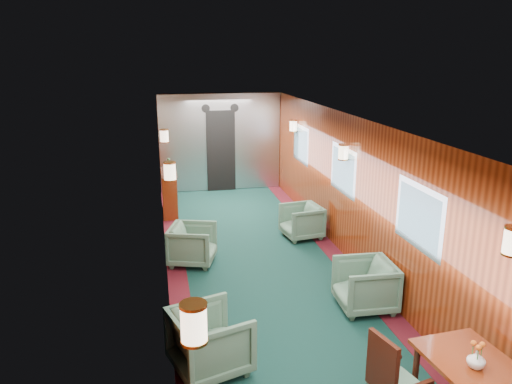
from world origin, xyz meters
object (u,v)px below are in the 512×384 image
Objects in this scene: armchair_left_near at (210,341)px; armchair_right_near at (365,285)px; side_chair at (391,379)px; credenza at (169,193)px; armchair_left_far at (193,244)px; dining_table at (473,375)px; armchair_right_far at (302,221)px.

armchair_right_near is at bearing -84.40° from armchair_left_near.
side_chair is 7.07m from credenza.
side_chair is at bearing -15.20° from armchair_right_near.
side_chair is at bearing -143.19° from armchair_left_far.
armchair_right_near is at bearing 58.22° from side_chair.
side_chair is 2.28m from armchair_right_near.
armchair_right_near reaches higher than armchair_left_far.
dining_table reaches higher than armchair_left_near.
armchair_right_far is (0.62, 4.91, -0.22)m from side_chair.
side_chair is 1.42× the size of armchair_right_far.
credenza is 3.06m from armchair_right_far.
armchair_left_far is 2.23m from armchair_right_far.
armchair_left_far is at bearing 111.57° from dining_table.
credenza is at bearing 90.24° from side_chair.
side_chair is at bearing -15.10° from armchair_right_far.
armchair_right_far is (2.36, -1.94, -0.15)m from credenza.
side_chair is 1.36× the size of armchair_left_far.
side_chair is 1.94m from armchair_left_near.
armchair_left_near is at bearing -37.75° from armchair_right_far.
armchair_right_near is 1.08× the size of armchair_right_far.
dining_table is at bearing -136.50° from armchair_left_far.
armchair_left_far is (-1.46, 4.13, -0.20)m from side_chair.
dining_table reaches higher than armchair_right_near.
armchair_left_near is 2.39m from armchair_right_near.
credenza reaches higher than armchair_left_near.
credenza reaches higher than dining_table.
armchair_right_near is (2.15, -1.97, 0.01)m from armchair_left_far.
armchair_left_far is 1.04× the size of armchair_right_far.
armchair_left_far is (0.27, -2.72, -0.14)m from credenza.
armchair_right_far is (2.12, 3.69, -0.04)m from armchair_left_near.
side_chair is 4.95m from armchair_right_far.
side_chair is 4.38m from armchair_left_far.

